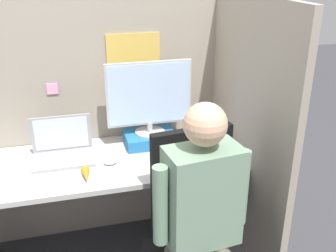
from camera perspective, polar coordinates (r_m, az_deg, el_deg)
The scene contains 12 objects.
cubicle_panel_back at distance 2.63m, azimuth -10.19°, elevation 0.71°, with size 2.08×0.05×1.66m.
cubicle_panel_right at distance 2.45m, azimuth 10.03°, elevation -1.10°, with size 0.04×1.28×1.66m.
desk at distance 2.45m, azimuth -9.02°, elevation -8.39°, with size 1.58×0.65×0.72m.
paper_box at distance 2.53m, azimuth -2.61°, elevation -1.75°, with size 0.32×0.24×0.07m.
monitor at distance 2.43m, azimuth -2.75°, elevation 4.26°, with size 0.53×0.19×0.46m.
laptop at distance 2.41m, azimuth -14.99°, elevation -3.57°, with size 0.35×0.24×0.25m.
mouse at distance 2.31m, azimuth -8.40°, elevation -5.19°, with size 0.07×0.05×0.03m.
stapler at distance 2.49m, azimuth 7.94°, elevation -2.68°, with size 0.04×0.15×0.05m.
carrot_toy at distance 2.18m, azimuth -11.82°, elevation -6.95°, with size 0.05×0.14×0.05m.
office_chair at distance 2.09m, azimuth 4.06°, elevation -15.19°, with size 0.54×0.57×1.04m.
person at distance 1.84m, azimuth 5.30°, elevation -13.13°, with size 0.48×0.44×1.27m.
coffee_mug at distance 2.59m, azimuth 4.87°, elevation -1.08°, with size 0.09×0.09×0.08m.
Camera 1 is at (-0.15, -1.76, 1.83)m, focal length 42.00 mm.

